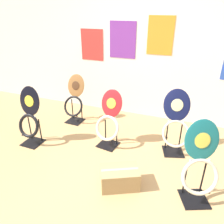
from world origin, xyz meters
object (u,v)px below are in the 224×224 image
object	(u,v)px
storage_box	(120,177)
toilet_seat_display_crimson_swirl	(109,121)
toilet_seat_display_jazz_black	(30,120)
toilet_seat_display_woodgrain	(74,100)
toilet_seat_display_navy_moon	(176,124)
toilet_seat_display_teal_sax	(200,166)

from	to	relation	value
storage_box	toilet_seat_display_crimson_swirl	bearing A→B (deg)	119.90
toilet_seat_display_jazz_black	toilet_seat_display_woodgrain	size ratio (longest dim) A/B	1.05
toilet_seat_display_navy_moon	storage_box	world-z (taller)	toilet_seat_display_navy_moon
toilet_seat_display_woodgrain	toilet_seat_display_teal_sax	distance (m)	2.38
toilet_seat_display_teal_sax	storage_box	bearing A→B (deg)	-171.94
toilet_seat_display_woodgrain	storage_box	distance (m)	1.80
toilet_seat_display_crimson_swirl	storage_box	distance (m)	0.91
toilet_seat_display_jazz_black	toilet_seat_display_crimson_swirl	size ratio (longest dim) A/B	1.04
toilet_seat_display_teal_sax	toilet_seat_display_crimson_swirl	bearing A→B (deg)	153.11
toilet_seat_display_crimson_swirl	toilet_seat_display_woodgrain	bearing A→B (deg)	150.03
toilet_seat_display_woodgrain	storage_box	xyz separation A→B (m)	(1.28, -1.24, -0.28)
toilet_seat_display_woodgrain	storage_box	world-z (taller)	toilet_seat_display_woodgrain
toilet_seat_display_jazz_black	toilet_seat_display_teal_sax	xyz separation A→B (m)	(2.35, -0.25, 0.05)
toilet_seat_display_crimson_swirl	storage_box	xyz separation A→B (m)	(0.43, -0.75, -0.28)
toilet_seat_display_navy_moon	toilet_seat_display_crimson_swirl	distance (m)	0.94
toilet_seat_display_woodgrain	storage_box	size ratio (longest dim) A/B	1.65
toilet_seat_display_navy_moon	toilet_seat_display_jazz_black	bearing A→B (deg)	-164.39
toilet_seat_display_navy_moon	storage_box	bearing A→B (deg)	-117.72
toilet_seat_display_crimson_swirl	toilet_seat_display_teal_sax	bearing A→B (deg)	-26.89
toilet_seat_display_navy_moon	toilet_seat_display_teal_sax	xyz separation A→B (m)	(0.32, -0.82, 0.01)
toilet_seat_display_woodgrain	toilet_seat_display_navy_moon	bearing A→B (deg)	-9.66
toilet_seat_display_teal_sax	toilet_seat_display_crimson_swirl	size ratio (longest dim) A/B	1.09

